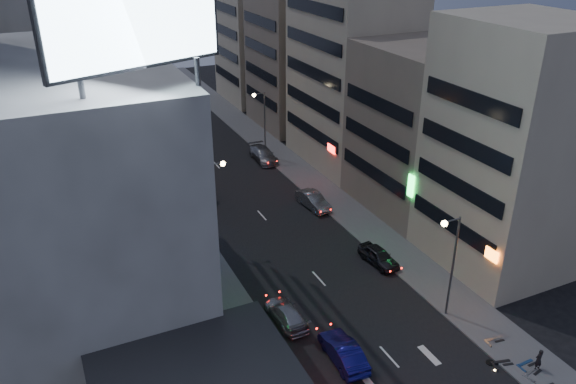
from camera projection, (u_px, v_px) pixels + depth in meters
sidewalk_left at (171, 214)px, 55.34m from camera, size 4.00×120.00×0.12m
sidewalk_right at (315, 185)px, 61.43m from camera, size 4.00×120.00×0.12m
white_building at (71, 187)px, 39.87m from camera, size 14.00×24.00×18.00m
shophouse_near at (512, 149)px, 43.86m from camera, size 10.00×11.00×20.00m
shophouse_mid at (424, 128)px, 54.31m from camera, size 11.00×12.00×16.00m
shophouse_far at (352, 69)px, 63.44m from camera, size 10.00×14.00×22.00m
far_left_a at (60, 87)px, 60.43m from camera, size 11.00×10.00×20.00m
far_left_b at (50, 82)px, 71.94m from camera, size 12.00×10.00×15.00m
far_right_a at (298, 60)px, 76.75m from camera, size 11.00×12.00×18.00m
far_right_b at (261, 22)px, 87.08m from camera, size 12.00×12.00×24.00m
billboard at (135, 19)px, 27.72m from camera, size 9.52×3.75×6.20m
street_lamp_right_near at (450, 253)px, 38.73m from camera, size 1.60×0.44×8.02m
street_lamp_left at (214, 193)px, 47.30m from camera, size 1.60×0.44×8.02m
street_lamp_right_far at (262, 115)px, 66.50m from camera, size 1.60×0.44×8.02m
parked_car_right_near at (379, 256)px, 47.07m from camera, size 2.06×4.32×1.42m
parked_car_right_mid at (313, 200)px, 56.42m from camera, size 2.02×4.73×1.52m
parked_car_left at (200, 191)px, 58.66m from camera, size 2.18×4.60×1.27m
parked_car_right_far at (263, 154)px, 67.53m from camera, size 2.35×5.50×1.58m
road_car_blue at (343, 352)px, 36.51m from camera, size 1.87×4.73×1.53m
road_car_silver at (286, 313)px, 40.22m from camera, size 2.00×4.73×1.36m
person at (539, 359)px, 35.69m from camera, size 0.57×0.38×1.54m
scooter_black_a at (554, 375)px, 34.71m from camera, size 0.66×1.85×1.12m
scooter_silver_a at (536, 359)px, 35.95m from camera, size 1.08×2.11×1.23m
scooter_blue at (532, 352)px, 36.59m from camera, size 0.70×1.97×1.19m
scooter_black_b at (511, 352)px, 36.55m from camera, size 1.12×2.08×1.21m
scooter_silver_b at (501, 329)px, 38.61m from camera, size 0.88×1.99×1.17m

